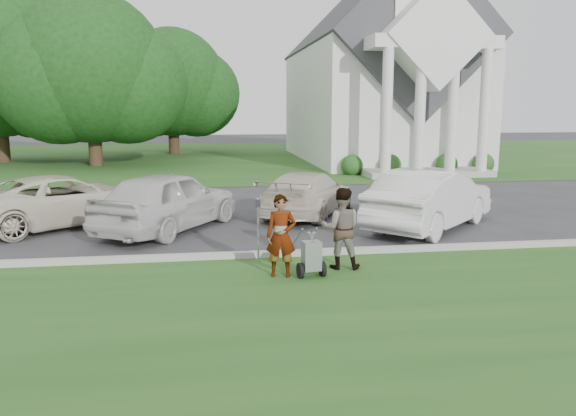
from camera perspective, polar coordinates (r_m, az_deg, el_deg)
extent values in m
plane|color=#333335|center=(12.12, 0.12, -5.65)|extent=(120.00, 120.00, 0.00)
cube|color=#204E1A|center=(9.30, 2.87, -10.60)|extent=(80.00, 7.00, 0.01)
cube|color=#204E1A|center=(38.71, -5.76, 5.20)|extent=(80.00, 30.00, 0.01)
cube|color=#9E9E93|center=(12.62, -0.25, -4.65)|extent=(80.00, 0.18, 0.15)
cube|color=white|center=(37.11, 8.62, 10.34)|extent=(9.00, 16.00, 7.00)
cube|color=#38383D|center=(37.30, 8.77, 15.72)|extent=(9.19, 17.00, 9.19)
cube|color=#9E9E93|center=(28.60, 13.78, 3.53)|extent=(6.20, 2.60, 0.30)
cylinder|color=white|center=(26.66, 10.00, 9.34)|extent=(0.50, 0.50, 6.00)
cylinder|color=white|center=(27.20, 13.24, 9.24)|extent=(0.50, 0.50, 6.00)
cylinder|color=white|center=(27.83, 16.35, 9.12)|extent=(0.50, 0.50, 6.00)
cylinder|color=white|center=(28.52, 19.31, 8.98)|extent=(0.50, 0.50, 6.00)
cube|color=white|center=(28.40, 14.47, 15.89)|extent=(6.20, 2.00, 0.60)
cube|color=white|center=(28.43, 14.50, 16.49)|extent=(5.09, 2.20, 5.09)
sphere|color=#1E4C19|center=(28.31, 6.52, 4.30)|extent=(1.10, 1.10, 1.10)
sphere|color=#1E4C19|center=(28.89, 10.37, 4.31)|extent=(1.10, 1.10, 1.10)
sphere|color=#1E4C19|center=(29.98, 15.83, 4.30)|extent=(1.10, 1.10, 1.10)
sphere|color=#1E4C19|center=(30.85, 19.23, 4.27)|extent=(1.10, 1.10, 1.10)
cylinder|color=#332316|center=(34.16, -19.03, 6.74)|extent=(0.76, 0.76, 3.20)
sphere|color=#123B12|center=(34.19, -19.42, 13.29)|extent=(8.40, 8.40, 8.40)
sphere|color=#123B12|center=(34.15, -16.05, 12.05)|extent=(6.89, 6.89, 6.89)
sphere|color=#123B12|center=(34.21, -22.27, 12.05)|extent=(7.22, 7.22, 7.22)
cylinder|color=#332316|center=(38.58, -27.07, 6.81)|extent=(0.76, 0.76, 3.60)
sphere|color=#123B12|center=(38.27, -24.35, 12.12)|extent=(7.54, 7.54, 7.54)
cylinder|color=#332316|center=(41.64, -11.54, 7.46)|extent=(0.76, 0.76, 3.00)
sphere|color=#123B12|center=(41.64, -11.72, 12.40)|extent=(7.60, 7.60, 7.60)
sphere|color=#123B12|center=(41.85, -9.27, 11.42)|extent=(6.23, 6.23, 6.23)
sphere|color=#123B12|center=(41.43, -13.85, 11.54)|extent=(6.54, 6.54, 6.54)
cylinder|color=black|center=(11.03, 1.25, -6.40)|extent=(0.12, 0.32, 0.31)
cylinder|color=black|center=(11.18, 3.52, -6.20)|extent=(0.12, 0.32, 0.31)
cylinder|color=#2D2D33|center=(11.10, 2.39, -6.30)|extent=(0.52, 0.11, 0.04)
cube|color=#989AA0|center=(11.02, 2.40, -4.87)|extent=(0.38, 0.33, 0.58)
cone|color=#989AA0|center=(10.93, 2.42, -2.94)|extent=(0.20, 0.20, 0.17)
cylinder|color=#2D2D33|center=(10.91, 2.42, -2.51)|extent=(0.04, 0.04, 0.06)
cylinder|color=#989AA0|center=(11.38, 0.90, -3.04)|extent=(0.14, 0.77, 0.55)
cylinder|color=#989AA0|center=(11.47, 2.30, -2.94)|extent=(0.14, 0.77, 0.55)
cylinder|color=#989AA0|center=(11.72, 1.05, -1.33)|extent=(0.34, 0.08, 0.03)
imported|color=#999999|center=(10.99, -0.70, -2.92)|extent=(0.66, 0.50, 1.63)
imported|color=#999999|center=(11.60, 5.41, -2.13)|extent=(0.94, 0.80, 1.68)
cylinder|color=#989AA0|center=(12.10, -3.05, -2.71)|extent=(0.04, 0.04, 1.22)
cube|color=#2D2D33|center=(11.96, -3.08, 0.51)|extent=(0.10, 0.07, 0.18)
cylinder|color=#989AA0|center=(11.95, -3.08, 0.94)|extent=(0.09, 0.09, 0.03)
imported|color=beige|center=(17.11, -21.89, 0.74)|extent=(5.55, 5.09, 1.44)
imported|color=silver|center=(15.54, -12.07, 0.76)|extent=(4.19, 5.16, 1.65)
imported|color=beige|center=(17.44, 1.99, 1.50)|extent=(3.91, 5.02, 1.36)
imported|color=silver|center=(15.93, 14.28, 0.88)|extent=(4.79, 4.73, 1.65)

